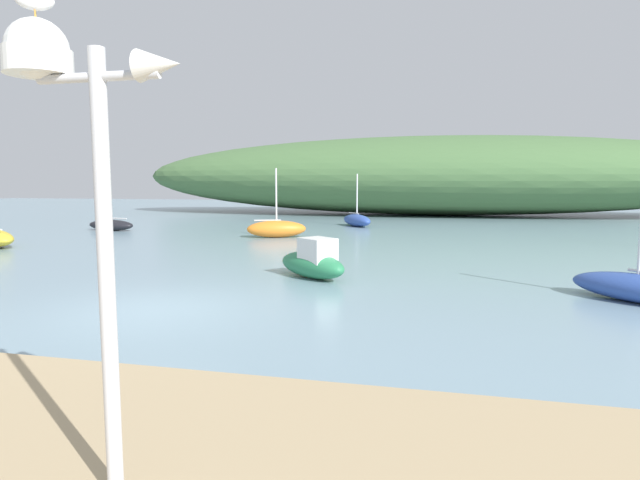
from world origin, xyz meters
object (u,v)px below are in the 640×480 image
Objects in this scene: sailboat_far_right at (357,220)px; sailboat_near_shore at (638,287)px; mast_structure at (66,112)px; motorboat_outer_mooring at (313,262)px; sailboat_centre_water at (277,229)px; sailboat_mid_channel at (111,225)px.

sailboat_near_shore is (9.00, -17.64, -0.04)m from sailboat_far_right.
motorboat_outer_mooring is (-0.73, 10.25, -2.65)m from mast_structure.
sailboat_near_shore is at bearing -42.84° from sailboat_centre_water.
sailboat_mid_channel is at bearing 124.30° from mast_structure.
sailboat_mid_channel is at bearing -155.51° from sailboat_far_right.
sailboat_mid_channel is 24.41m from sailboat_near_shore.
motorboat_outer_mooring is at bearing 171.24° from sailboat_near_shore.
mast_structure is 26.97m from sailboat_far_right.
sailboat_mid_channel is 0.90× the size of sailboat_centre_water.
motorboat_outer_mooring is at bearing -84.73° from sailboat_far_right.
sailboat_far_right reaches higher than motorboat_outer_mooring.
sailboat_far_right is at bearing 24.49° from sailboat_mid_channel.
sailboat_centre_water reaches higher than motorboat_outer_mooring.
sailboat_far_right is 0.99× the size of sailboat_near_shore.
sailboat_near_shore reaches higher than motorboat_outer_mooring.
sailboat_near_shore reaches higher than sailboat_mid_channel.
sailboat_centre_water is at bearing 137.16° from sailboat_near_shore.
motorboat_outer_mooring is 0.83× the size of sailboat_near_shore.
sailboat_centre_water is at bearing 103.78° from mast_structure.
motorboat_outer_mooring is 7.57m from sailboat_near_shore.
sailboat_near_shore is at bearing -29.68° from sailboat_mid_channel.
sailboat_near_shore reaches higher than sailboat_far_right.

